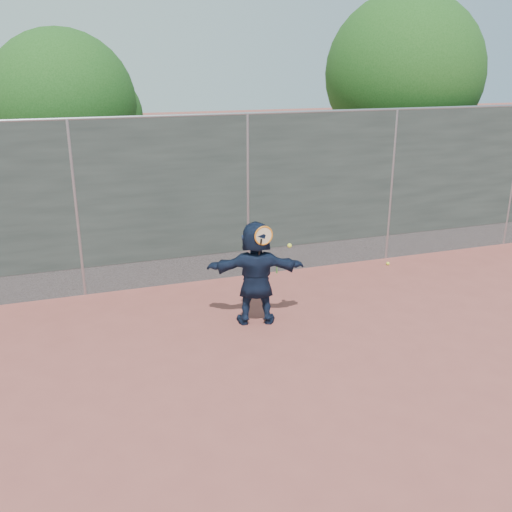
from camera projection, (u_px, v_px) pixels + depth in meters
name	position (u px, v px, depth m)	size (l,w,h in m)	color
ground	(328.00, 361.00, 7.75)	(80.00, 80.00, 0.00)	#9E4C42
player	(256.00, 273.00, 8.68)	(1.51, 0.48, 1.62)	#141F38
ball_ground	(388.00, 264.00, 11.38)	(0.07, 0.07, 0.07)	#ECF336
fence	(248.00, 193.00, 10.37)	(20.00, 0.06, 3.03)	#38423D
swing_action	(266.00, 238.00, 8.34)	(0.63, 0.18, 0.51)	orange
tree_right	(409.00, 78.00, 13.20)	(3.78, 3.60, 5.39)	#382314
tree_left	(71.00, 108.00, 11.78)	(3.15, 3.00, 4.53)	#382314
weed_clump	(265.00, 268.00, 10.83)	(0.68, 0.07, 0.30)	#387226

